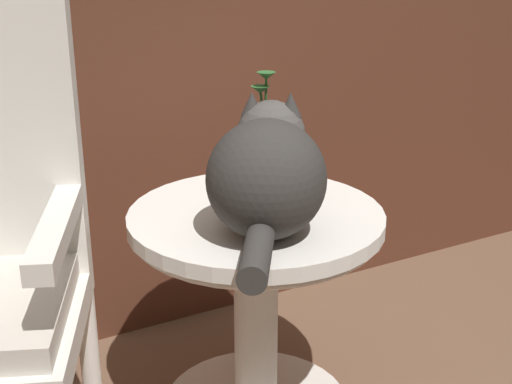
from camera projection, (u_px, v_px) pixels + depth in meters
name	position (u px, v px, depth m)	size (l,w,h in m)	color
wicker_side_table	(256.00, 281.00, 1.73)	(0.60, 0.60, 0.57)	silver
cat	(266.00, 171.00, 1.52)	(0.38, 0.52, 0.27)	#33302D
pewter_vase_with_ivy	(265.00, 161.00, 1.74)	(0.13, 0.13, 0.31)	#99999E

